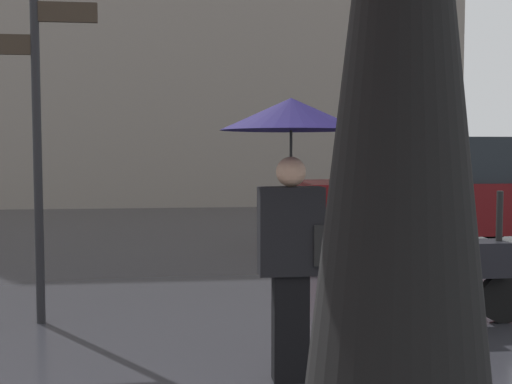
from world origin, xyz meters
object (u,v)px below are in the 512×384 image
(pedestrian_with_umbrella, at_px, (292,160))
(street_signpost, at_px, (37,120))
(parked_scooter, at_px, (446,265))
(parked_car_left, at_px, (432,192))
(folded_patio_umbrella_near, at_px, (401,76))

(pedestrian_with_umbrella, xyz_separation_m, street_signpost, (-2.06, 1.72, 0.34))
(pedestrian_with_umbrella, distance_m, street_signpost, 2.71)
(parked_scooter, relative_size, parked_car_left, 0.33)
(street_signpost, bearing_deg, parked_scooter, -7.41)
(pedestrian_with_umbrella, bearing_deg, parked_car_left, -137.72)
(street_signpost, bearing_deg, pedestrian_with_umbrella, -39.85)
(parked_scooter, xyz_separation_m, parked_car_left, (1.67, 4.39, 0.36))
(parked_scooter, bearing_deg, street_signpost, -167.78)
(parked_scooter, relative_size, street_signpost, 0.48)
(parked_car_left, distance_m, street_signpost, 6.73)
(parked_scooter, distance_m, parked_car_left, 4.71)
(pedestrian_with_umbrella, xyz_separation_m, parked_car_left, (3.33, 5.63, -0.62))
(parked_car_left, bearing_deg, street_signpost, 33.85)
(folded_patio_umbrella_near, bearing_deg, parked_car_left, 67.28)
(folded_patio_umbrella_near, bearing_deg, parked_scooter, 65.49)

